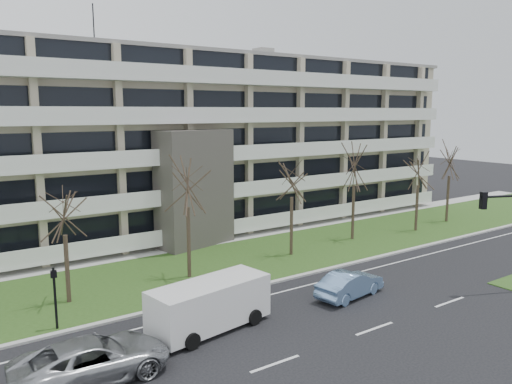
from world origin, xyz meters
TOP-DOWN VIEW (x-y plane):
  - ground at (0.00, 0.00)m, footprint 160.00×160.00m
  - grass_verge at (0.00, 13.00)m, footprint 90.00×10.00m
  - curb at (0.00, 8.00)m, footprint 90.00×0.35m
  - sidewalk at (0.00, 18.50)m, footprint 90.00×2.00m
  - lane_edge_line at (0.00, 6.50)m, footprint 90.00×0.12m
  - apartment_building at (-0.01, 25.32)m, footprint 60.50×15.10m
  - silver_pickup at (-12.61, 3.03)m, footprint 6.07×2.85m
  - blue_sedan at (2.04, 3.72)m, footprint 4.71×2.24m
  - white_van at (-6.49, 4.51)m, footprint 6.31×3.19m
  - pedestrian_signal at (-12.69, 8.60)m, footprint 0.32×0.27m
  - tree_2 at (-11.32, 11.79)m, footprint 3.42×3.42m
  - tree_3 at (-3.94, 11.84)m, footprint 4.05×4.05m
  - tree_4 at (4.45, 12.08)m, footprint 3.85×3.85m
  - tree_5 at (11.41, 12.78)m, footprint 4.00×4.00m
  - tree_6 at (18.11, 11.72)m, footprint 3.62×3.62m
  - tree_7 at (23.54, 12.42)m, footprint 3.94×3.94m

SIDE VIEW (x-z plane):
  - ground at x=0.00m, z-range 0.00..0.00m
  - lane_edge_line at x=0.00m, z-range 0.00..0.01m
  - grass_verge at x=0.00m, z-range 0.00..0.06m
  - sidewalk at x=0.00m, z-range 0.00..0.08m
  - curb at x=0.00m, z-range 0.00..0.12m
  - blue_sedan at x=2.04m, z-range 0.00..1.49m
  - silver_pickup at x=-12.61m, z-range 0.00..1.68m
  - white_van at x=-6.49m, z-range 0.23..2.57m
  - pedestrian_signal at x=-12.69m, z-range 0.42..3.52m
  - tree_2 at x=-11.32m, z-range 1.89..8.73m
  - tree_6 at x=18.11m, z-range 2.01..9.25m
  - tree_4 at x=4.45m, z-range 2.13..9.83m
  - tree_7 at x=23.54m, z-range 2.19..10.06m
  - tree_5 at x=11.41m, z-range 2.22..10.23m
  - tree_3 at x=-3.94m, z-range 2.25..10.36m
  - apartment_building at x=-0.01m, z-range -1.76..16.99m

